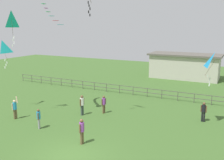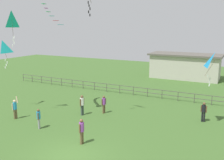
% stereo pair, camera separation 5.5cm
% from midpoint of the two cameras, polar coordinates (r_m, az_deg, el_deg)
% --- Properties ---
extents(ground_plane, '(80.00, 80.00, 0.00)m').
position_cam_midpoint_polar(ground_plane, '(15.74, -9.06, -16.20)').
color(ground_plane, '#3D6028').
extents(person_0, '(0.48, 0.29, 1.58)m').
position_cam_midpoint_polar(person_0, '(21.40, 19.72, -6.41)').
color(person_0, black).
rests_on(person_0, ground_plane).
extents(person_2, '(0.31, 0.50, 1.67)m').
position_cam_midpoint_polar(person_2, '(16.63, -6.66, -10.88)').
color(person_2, brown).
rests_on(person_2, ground_plane).
extents(person_3, '(0.28, 0.40, 1.50)m').
position_cam_midpoint_polar(person_3, '(19.63, -15.87, -7.96)').
color(person_3, '#99999E').
rests_on(person_3, ground_plane).
extents(person_4, '(0.32, 0.52, 1.72)m').
position_cam_midpoint_polar(person_4, '(21.75, -6.57, -5.25)').
color(person_4, '#3F4C47').
rests_on(person_4, ground_plane).
extents(person_5, '(0.38, 0.48, 1.87)m').
position_cam_midpoint_polar(person_5, '(22.19, -20.64, -5.76)').
color(person_5, brown).
rests_on(person_5, ground_plane).
extents(person_6, '(0.29, 0.44, 1.56)m').
position_cam_midpoint_polar(person_6, '(22.09, -1.76, -5.17)').
color(person_6, brown).
rests_on(person_6, ground_plane).
extents(kite_0, '(1.01, 1.01, 2.43)m').
position_cam_midpoint_polar(kite_0, '(19.74, 21.79, 3.76)').
color(kite_0, '#198CD1').
extents(kite_1, '(1.07, 1.06, 2.73)m').
position_cam_midpoint_polar(kite_1, '(21.57, -21.23, 12.05)').
color(kite_1, '#19B2B2').
extents(kite_3, '(0.82, 1.03, 2.43)m').
position_cam_midpoint_polar(kite_3, '(24.54, -23.02, 6.57)').
color(kite_3, '#19B2B2').
extents(waterfront_railing, '(36.04, 0.06, 0.95)m').
position_cam_midpoint_polar(waterfront_railing, '(27.42, 7.75, -2.45)').
color(waterfront_railing, '#4C4742').
rests_on(waterfront_railing, ground_plane).
extents(pavilion_building, '(9.89, 4.59, 3.51)m').
position_cam_midpoint_polar(pavilion_building, '(38.23, 15.91, 3.04)').
color(pavilion_building, '#B7B2A3').
rests_on(pavilion_building, ground_plane).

